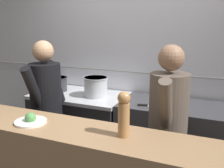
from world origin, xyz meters
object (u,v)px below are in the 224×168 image
Objects in this scene: stock_pot at (57,84)px; pepper_mill at (124,113)px; chefs_knife at (152,106)px; plated_dish_main at (31,120)px; chef_head_cook at (47,108)px; chef_sous at (167,129)px; sauce_pot at (96,86)px; oven_range at (80,127)px.

pepper_mill is at bearing -41.42° from stock_pot.
chefs_knife is 1.31m from plated_dish_main.
chef_head_cook is 1.00× the size of chef_sous.
chefs_knife is at bearing -10.41° from sauce_pot.
chef_sous reaches higher than stock_pot.
sauce_pot is (0.59, -0.04, 0.03)m from stock_pot.
pepper_mill reaches higher than plated_dish_main.
plated_dish_main is (-0.68, -1.11, 0.13)m from chefs_knife.
chef_head_cook is (-1.01, -0.48, -0.01)m from chefs_knife.
chefs_knife is (0.98, -0.15, 0.46)m from oven_range.
chef_head_cook is (-0.33, 0.63, -0.14)m from plated_dish_main.
plated_dish_main is at bearing -121.42° from chefs_knife.
sauce_pot is 1.25m from plated_dish_main.
plated_dish_main is at bearing -76.72° from oven_range.
chefs_knife is 0.23× the size of chef_head_cook.
chef_sous is at bearing 31.57° from plated_dish_main.
chef_sous reaches higher than oven_range.
plated_dish_main is (0.06, -1.25, 0.02)m from sauce_pot.
sauce_pot is at bearing 169.59° from chefs_knife.
stock_pot is 1.88m from pepper_mill.
pepper_mill is (0.07, -1.06, 0.28)m from chefs_knife.
chef_head_cook is at bearing 117.57° from plated_dish_main.
chefs_knife is at bearing -7.50° from stock_pot.
oven_range is at bearing -3.61° from stock_pot.
sauce_pot is 0.69m from chef_head_cook.
plated_dish_main reaches higher than stock_pot.
pepper_mill is at bearing -49.01° from oven_range.
plated_dish_main is (0.64, -1.29, 0.05)m from stock_pot.
stock_pot is 1.75m from chef_sous.
pepper_mill is 0.20× the size of chef_sous.
chef_head_cook is (-0.03, -0.64, 0.45)m from oven_range.
plated_dish_main is 0.15× the size of chef_head_cook.
stock_pot is at bearing 138.58° from pepper_mill.
pepper_mill is 1.26m from chef_head_cook.
oven_range is 0.64m from stock_pot.
chef_sous is (0.96, 0.59, -0.14)m from plated_dish_main.
plated_dish_main is (0.30, -1.27, 0.59)m from oven_range.
pepper_mill is (0.81, -1.20, 0.17)m from sauce_pot.
stock_pot is 0.89× the size of sauce_pot.
sauce_pot reaches higher than stock_pot.
sauce_pot reaches higher than oven_range.
chefs_knife is 1.10m from pepper_mill.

